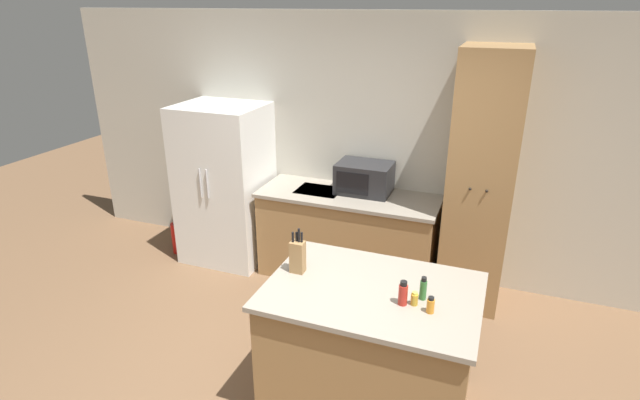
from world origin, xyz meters
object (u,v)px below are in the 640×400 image
object	(u,v)px
spice_bottle_tall_dark	(431,305)
fire_extinguisher	(178,237)
refrigerator	(225,184)
microwave	(364,178)
pantry_cabinet	(481,183)
spice_bottle_amber_oil	(414,299)
spice_bottle_short_red	(423,289)
spice_bottle_green_herb	(403,294)
knife_block	(298,256)

from	to	relation	value
spice_bottle_tall_dark	fire_extinguisher	world-z (taller)	spice_bottle_tall_dark
refrigerator	microwave	distance (m)	1.52
pantry_cabinet	spice_bottle_amber_oil	distance (m)	1.78
spice_bottle_amber_oil	fire_extinguisher	bearing A→B (deg)	152.31
fire_extinguisher	spice_bottle_short_red	bearing A→B (deg)	-26.13
fire_extinguisher	microwave	bearing A→B (deg)	8.47
spice_bottle_amber_oil	fire_extinguisher	distance (m)	3.41
refrigerator	pantry_cabinet	size ratio (longest dim) A/B	0.72
microwave	spice_bottle_green_herb	bearing A→B (deg)	-67.10
spice_bottle_tall_dark	spice_bottle_short_red	size ratio (longest dim) A/B	0.69
microwave	spice_bottle_short_red	size ratio (longest dim) A/B	3.42
spice_bottle_amber_oil	refrigerator	bearing A→B (deg)	144.29
knife_block	spice_bottle_green_herb	xyz separation A→B (m)	(0.75, -0.14, -0.05)
spice_bottle_green_herb	fire_extinguisher	world-z (taller)	spice_bottle_green_herb
spice_bottle_short_red	pantry_cabinet	bearing A→B (deg)	83.25
spice_bottle_amber_oil	spice_bottle_green_herb	size ratio (longest dim) A/B	0.55
spice_bottle_amber_oil	fire_extinguisher	world-z (taller)	spice_bottle_amber_oil
refrigerator	pantry_cabinet	bearing A→B (deg)	1.40
spice_bottle_short_red	spice_bottle_tall_dark	bearing A→B (deg)	-62.24
pantry_cabinet	fire_extinguisher	distance (m)	3.33
refrigerator	spice_bottle_green_herb	size ratio (longest dim) A/B	10.56
microwave	fire_extinguisher	bearing A→B (deg)	-171.53
knife_block	pantry_cabinet	bearing A→B (deg)	57.23
knife_block	spice_bottle_green_herb	distance (m)	0.77
fire_extinguisher	refrigerator	bearing A→B (deg)	15.06
refrigerator	spice_bottle_short_red	distance (m)	2.89
refrigerator	spice_bottle_green_herb	bearing A→B (deg)	-36.84
refrigerator	spice_bottle_tall_dark	bearing A→B (deg)	-35.28
knife_block	spice_bottle_short_red	bearing A→B (deg)	-2.19
microwave	spice_bottle_tall_dark	xyz separation A→B (m)	(0.96, -1.90, -0.06)
pantry_cabinet	spice_bottle_short_red	size ratio (longest dim) A/B	15.20
spice_bottle_short_red	fire_extinguisher	distance (m)	3.41
pantry_cabinet	spice_bottle_green_herb	distance (m)	1.81
refrigerator	knife_block	xyz separation A→B (m)	(1.53, -1.58, 0.22)
knife_block	fire_extinguisher	size ratio (longest dim) A/B	0.78
spice_bottle_green_herb	pantry_cabinet	bearing A→B (deg)	80.33
microwave	spice_bottle_tall_dark	bearing A→B (deg)	-63.09
knife_block	spice_bottle_amber_oil	bearing A→B (deg)	-7.96
refrigerator	spice_bottle_short_red	size ratio (longest dim) A/B	11.00
refrigerator	pantry_cabinet	xyz separation A→B (m)	(2.59, 0.06, 0.32)
knife_block	spice_bottle_tall_dark	size ratio (longest dim) A/B	3.04
refrigerator	fire_extinguisher	distance (m)	0.89
spice_bottle_tall_dark	spice_bottle_amber_oil	distance (m)	0.12
pantry_cabinet	spice_bottle_amber_oil	bearing A→B (deg)	-97.61
microwave	knife_block	bearing A→B (deg)	-88.85
microwave	spice_bottle_tall_dark	world-z (taller)	microwave
knife_block	spice_bottle_tall_dark	world-z (taller)	knife_block
refrigerator	knife_block	size ratio (longest dim) A/B	5.25
knife_block	spice_bottle_short_red	xyz separation A→B (m)	(0.86, -0.03, -0.05)
pantry_cabinet	knife_block	bearing A→B (deg)	-122.77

